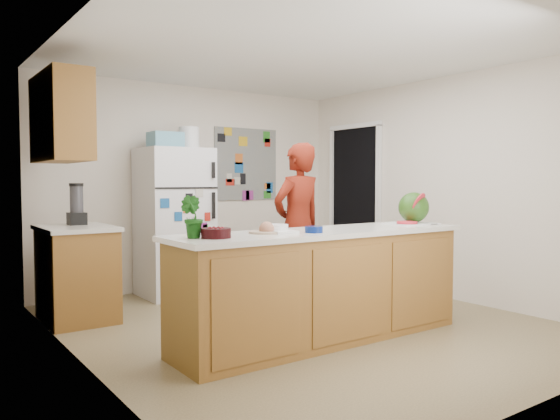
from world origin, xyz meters
TOP-DOWN VIEW (x-y plane):
  - floor at (0.00, 0.00)m, footprint 4.00×4.50m
  - wall_back at (0.00, 2.26)m, footprint 4.00×0.02m
  - wall_left at (-2.01, 0.00)m, footprint 0.02×4.50m
  - wall_right at (2.01, 0.00)m, footprint 0.02×4.50m
  - ceiling at (0.00, 0.00)m, footprint 4.00×4.50m
  - doorway at (1.99, 1.45)m, footprint 0.03×0.85m
  - peninsula_base at (-0.20, -0.50)m, footprint 2.60×0.62m
  - peninsula_top at (-0.20, -0.50)m, footprint 2.68×0.70m
  - side_counter_base at (-1.69, 1.35)m, footprint 0.60×0.80m
  - side_counter_top at (-1.69, 1.35)m, footprint 0.64×0.84m
  - upper_cabinets at (-1.82, 1.30)m, footprint 0.35×1.00m
  - refrigerator at (-0.45, 1.88)m, footprint 0.75×0.70m
  - fridge_top_bin at (-0.55, 1.88)m, footprint 0.35×0.28m
  - photo_collage at (0.75, 2.24)m, footprint 0.95×0.01m
  - person at (0.37, 0.60)m, footprint 0.67×0.48m
  - blender_appliance at (-1.64, 1.50)m, footprint 0.12×0.12m
  - cutting_board at (0.88, -0.49)m, footprint 0.45×0.35m
  - watermelon at (0.94, -0.47)m, footprint 0.29×0.29m
  - watermelon_slice at (0.77, -0.54)m, footprint 0.19×0.19m
  - cherry_bowl at (-1.22, -0.54)m, footprint 0.26×0.26m
  - white_bowl at (-0.62, -0.40)m, footprint 0.25×0.25m
  - cobalt_bowl at (-0.40, -0.63)m, footprint 0.17×0.17m
  - plate at (-0.72, -0.45)m, footprint 0.35×0.35m
  - paper_towel at (-0.62, -0.53)m, footprint 0.21×0.19m
  - keys at (1.00, -0.65)m, footprint 0.08×0.04m
  - potted_plant at (-1.37, -0.45)m, footprint 0.20×0.21m

SIDE VIEW (x-z plane):
  - floor at x=0.00m, z-range -0.02..0.00m
  - side_counter_base at x=-1.69m, z-range 0.00..0.86m
  - peninsula_base at x=-0.20m, z-range 0.00..0.88m
  - refrigerator at x=-0.45m, z-range 0.00..1.70m
  - person at x=0.37m, z-range 0.00..1.72m
  - side_counter_top at x=-1.69m, z-range 0.86..0.90m
  - peninsula_top at x=-0.20m, z-range 0.88..0.92m
  - cutting_board at x=0.88m, z-range 0.92..0.93m
  - keys at x=1.00m, z-range 0.92..0.93m
  - plate at x=-0.72m, z-range 0.92..0.94m
  - paper_towel at x=-0.62m, z-range 0.92..0.94m
  - watermelon_slice at x=0.77m, z-range 0.93..0.95m
  - cobalt_bowl at x=-0.40m, z-range 0.92..0.97m
  - white_bowl at x=-0.62m, z-range 0.92..0.98m
  - cherry_bowl at x=-1.22m, z-range 0.92..0.99m
  - doorway at x=1.99m, z-range 0.00..2.04m
  - potted_plant at x=-1.37m, z-range 0.92..1.22m
  - watermelon at x=0.94m, z-range 0.93..1.22m
  - blender_appliance at x=-1.64m, z-range 0.90..1.28m
  - wall_back at x=0.00m, z-range 0.00..2.50m
  - wall_left at x=-2.01m, z-range 0.00..2.50m
  - wall_right at x=2.01m, z-range 0.00..2.50m
  - photo_collage at x=0.75m, z-range 1.08..2.02m
  - fridge_top_bin at x=-0.55m, z-range 1.70..1.88m
  - upper_cabinets at x=-1.82m, z-range 1.50..2.30m
  - ceiling at x=0.00m, z-range 2.50..2.52m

